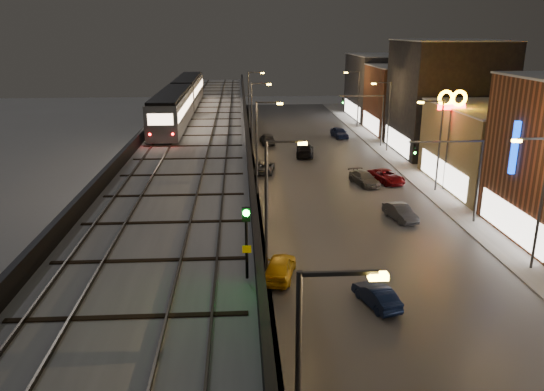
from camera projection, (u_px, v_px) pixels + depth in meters
name	position (u px, v px, depth m)	size (l,w,h in m)	color
road_surface	(333.00, 182.00, 55.81)	(17.00, 120.00, 0.06)	#46474D
sidewalk_right	(426.00, 180.00, 56.38)	(4.00, 120.00, 0.14)	#9FA1A8
under_viaduct_pavement	(205.00, 184.00, 55.01)	(11.00, 120.00, 0.06)	#9FA1A8
elevated_viaduct	(200.00, 137.00, 50.33)	(9.00, 100.00, 6.30)	black
viaduct_trackbed	(200.00, 128.00, 50.22)	(8.40, 100.00, 0.32)	#B2B7C1
viaduct_parapet_streetside	(246.00, 123.00, 50.36)	(0.30, 100.00, 1.10)	black
viaduct_parapet_far	(154.00, 124.00, 49.85)	(0.30, 100.00, 1.10)	black
building_c	(504.00, 148.00, 52.71)	(12.20, 15.20, 8.16)	olive
building_d	(447.00, 98.00, 67.05)	(12.20, 13.20, 14.16)	black
building_e	(411.00, 100.00, 80.98)	(12.20, 12.20, 10.16)	brown
building_f	(387.00, 87.00, 94.16)	(12.20, 16.20, 11.16)	#313034
streetlight_left_0	(307.00, 387.00, 15.69)	(2.57, 0.28, 9.00)	#38383A
streetlight_left_1	(271.00, 200.00, 32.83)	(2.57, 0.28, 9.00)	#38383A
streetlight_right_1	(538.00, 195.00, 33.84)	(2.56, 0.28, 9.00)	#38383A
streetlight_left_2	(259.00, 142.00, 49.97)	(2.57, 0.28, 9.00)	#38383A
streetlight_right_2	(437.00, 139.00, 50.98)	(2.56, 0.28, 9.00)	#38383A
streetlight_left_3	(254.00, 113.00, 67.11)	(2.57, 0.28, 9.00)	#38383A
streetlight_right_3	(387.00, 112.00, 68.12)	(2.56, 0.28, 9.00)	#38383A
streetlight_left_4	(250.00, 96.00, 84.25)	(2.57, 0.28, 9.00)	#38383A
streetlight_right_4	(357.00, 95.00, 85.26)	(2.56, 0.28, 9.00)	#38383A
traffic_light_rig_a	(466.00, 171.00, 42.58)	(6.10, 0.34, 7.00)	#38383A
traffic_light_rig_b	(374.00, 114.00, 71.15)	(6.10, 0.34, 7.00)	#38383A
subway_train	(181.00, 98.00, 57.29)	(2.70, 32.59, 3.22)	gray
rail_signal	(246.00, 229.00, 18.78)	(0.32, 0.41, 2.77)	black
car_taxi	(280.00, 268.00, 33.96)	(1.74, 4.31, 1.47)	gold
car_near_white	(376.00, 296.00, 30.59)	(1.29, 3.71, 1.22)	#0C1737
car_mid_silver	(265.00, 167.00, 59.24)	(2.02, 4.38, 1.22)	#4D5159
car_mid_dark	(305.00, 151.00, 66.75)	(2.14, 5.26, 1.53)	black
car_far_white	(267.00, 139.00, 73.78)	(1.78, 4.43, 1.51)	#3B3E47
car_onc_silver	(400.00, 213.00, 44.36)	(1.39, 3.98, 1.31)	#383B43
car_onc_dark	(386.00, 177.00, 55.20)	(2.19, 4.76, 1.32)	#67090F
car_onc_white	(364.00, 179.00, 54.44)	(1.84, 4.52, 1.31)	#535457
car_onc_red	(339.00, 133.00, 78.11)	(1.82, 4.51, 1.54)	#18234D
sign_mcdonalds	(451.00, 110.00, 50.62)	(2.94, 0.54, 9.89)	#38383A
sign_carwash	(522.00, 156.00, 39.01)	(1.74, 0.35, 9.03)	#38383A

